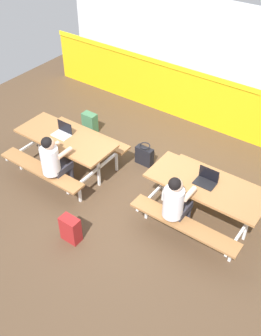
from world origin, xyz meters
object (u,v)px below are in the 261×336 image
at_px(laptop_silver, 63,132).
at_px(student_further, 176,202).
at_px(picnic_table_left, 66,145).
at_px(picnic_table_right, 205,193).
at_px(student_nearer, 54,160).
at_px(satchel_spare, 90,123).
at_px(laptop_dark, 206,180).
at_px(backpack_dark, 71,229).
at_px(tote_bag_bright, 144,155).

bearing_deg(laptop_silver, student_further, -5.89).
distance_m(picnic_table_left, laptop_silver, 0.23).
relative_size(picnic_table_left, student_further, 1.51).
distance_m(picnic_table_right, laptop_silver, 2.69).
relative_size(student_nearer, student_further, 1.00).
bearing_deg(satchel_spare, student_nearer, -66.54).
xyz_separation_m(laptop_silver, satchel_spare, (-0.40, 1.16, -0.57)).
relative_size(picnic_table_right, laptop_dark, 5.69).
xyz_separation_m(picnic_table_right, laptop_silver, (-2.67, -0.30, 0.21)).
xyz_separation_m(student_further, laptop_silver, (-2.46, 0.25, 0.08)).
distance_m(student_further, backpack_dark, 1.63).
xyz_separation_m(laptop_dark, backpack_dark, (-1.38, -1.58, -0.57)).
xyz_separation_m(laptop_silver, tote_bag_bright, (1.12, 0.93, -0.59)).
bearing_deg(student_further, backpack_dark, -140.92).
distance_m(picnic_table_left, laptop_dark, 2.58).
bearing_deg(student_nearer, backpack_dark, -35.57).
bearing_deg(picnic_table_left, student_further, -5.21).
bearing_deg(backpack_dark, student_further, 39.08).
distance_m(student_nearer, satchel_spare, 1.97).
height_order(student_nearer, student_further, same).
relative_size(student_nearer, satchel_spare, 2.74).
bearing_deg(student_further, laptop_dark, 74.13).
height_order(backpack_dark, tote_bag_bright, backpack_dark).
relative_size(laptop_dark, satchel_spare, 0.73).
bearing_deg(tote_bag_bright, picnic_table_left, -136.72).
height_order(picnic_table_left, tote_bag_bright, picnic_table_left).
height_order(picnic_table_right, student_further, student_further).
distance_m(student_further, laptop_silver, 2.48).
xyz_separation_m(student_nearer, tote_bag_bright, (0.76, 1.53, -0.51)).
bearing_deg(student_nearer, laptop_silver, 121.21).
bearing_deg(picnic_table_left, tote_bag_bright, 43.28).
bearing_deg(student_nearer, picnic_table_left, 116.25).
distance_m(student_nearer, student_further, 2.13).
relative_size(laptop_dark, backpack_dark, 0.73).
xyz_separation_m(backpack_dark, satchel_spare, (-1.66, 2.39, 0.00)).
xyz_separation_m(picnic_table_left, student_nearer, (0.27, -0.56, 0.13)).
bearing_deg(laptop_dark, tote_bag_bright, 158.62).
relative_size(picnic_table_left, backpack_dark, 4.14).
bearing_deg(laptop_dark, satchel_spare, 164.93).
bearing_deg(picnic_table_right, tote_bag_bright, 157.85).
xyz_separation_m(picnic_table_right, student_further, (-0.20, -0.56, 0.13)).
relative_size(student_nearer, laptop_dark, 3.77).
xyz_separation_m(laptop_silver, backpack_dark, (1.26, -1.24, -0.57)).
distance_m(student_further, laptop_dark, 0.62).
height_order(picnic_table_right, tote_bag_bright, picnic_table_right).
relative_size(student_further, tote_bag_bright, 2.81).
distance_m(picnic_table_left, student_further, 2.39).
xyz_separation_m(student_further, backpack_dark, (-1.21, -0.98, -0.49)).
bearing_deg(picnic_table_right, satchel_spare, 164.44).
bearing_deg(picnic_table_left, backpack_dark, -45.64).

